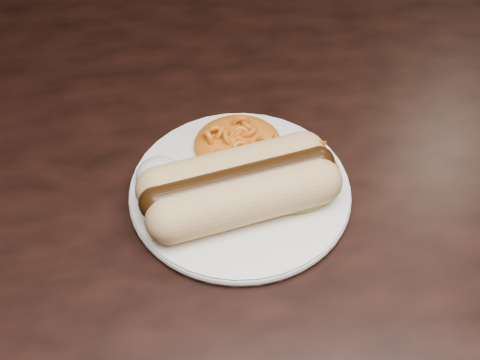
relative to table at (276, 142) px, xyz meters
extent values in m
cube|color=black|center=(0.00, 0.00, 0.07)|extent=(1.60, 0.90, 0.04)
cylinder|color=white|center=(-0.07, -0.16, 0.10)|extent=(0.24, 0.24, 0.01)
cylinder|color=#F6BE81|center=(-0.07, -0.19, 0.12)|extent=(0.14, 0.06, 0.04)
cylinder|color=#F6BE81|center=(-0.07, -0.15, 0.12)|extent=(0.14, 0.06, 0.04)
cylinder|color=black|center=(-0.07, -0.17, 0.13)|extent=(0.15, 0.06, 0.03)
ellipsoid|color=orange|center=(-0.06, -0.10, 0.12)|extent=(0.10, 0.10, 0.03)
ellipsoid|color=white|center=(-0.14, -0.14, 0.12)|extent=(0.04, 0.04, 0.03)
ellipsoid|color=#BE7919|center=(-0.02, -0.15, 0.12)|extent=(0.09, 0.09, 0.04)
cube|color=white|center=(-0.12, -0.19, 0.09)|extent=(0.07, 0.13, 0.00)
camera|label=1|loc=(-0.13, -0.55, 0.56)|focal=50.00mm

